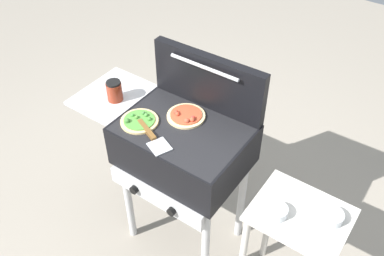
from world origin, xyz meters
name	(u,v)px	position (x,y,z in m)	size (l,w,h in m)	color
ground_plane	(186,233)	(0.00, 0.00, 0.00)	(8.00, 8.00, 0.00)	gray
grill	(181,147)	(-0.01, 0.00, 0.76)	(0.96, 0.53, 0.90)	black
grill_lid_open	(208,81)	(0.00, 0.21, 1.05)	(0.63, 0.09, 0.30)	black
pizza_pepperoni	(186,116)	(-0.03, 0.07, 0.91)	(0.20, 0.20, 0.04)	beige
pizza_veggie	(139,121)	(-0.20, -0.10, 0.91)	(0.19, 0.19, 0.04)	#E0C17F
sauce_jar	(114,91)	(-0.43, -0.03, 0.96)	(0.08, 0.08, 0.11)	maroon
spatula	(152,137)	(-0.08, -0.15, 0.91)	(0.26, 0.16, 0.02)	#B7BABF
prep_table	(294,238)	(0.66, 0.00, 0.51)	(0.44, 0.36, 0.71)	beige
topping_bowl_near	(331,217)	(0.78, 0.04, 0.73)	(0.11, 0.11, 0.04)	silver
topping_bowl_far	(277,212)	(0.57, -0.07, 0.73)	(0.10, 0.10, 0.04)	silver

